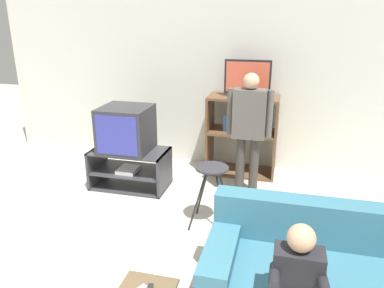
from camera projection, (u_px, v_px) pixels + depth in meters
wall_back at (208, 77)px, 5.39m from camera, size 6.40×0.06×2.60m
tv_stand at (130, 169)px, 4.88m from camera, size 0.98×0.55×0.50m
television_main at (126, 129)px, 4.72m from camera, size 0.61×0.59×0.57m
media_shelf at (242, 135)px, 5.21m from camera, size 0.95×0.50×1.11m
television_flat at (247, 79)px, 4.93m from camera, size 0.61×0.20×0.49m
folding_stool at (212, 178)px, 3.88m from camera, size 0.43×0.39×0.67m
couch at (328, 286)px, 2.71m from camera, size 1.78×0.87×0.81m
person_standing_adult at (249, 125)px, 4.38m from camera, size 0.53×0.20×1.53m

